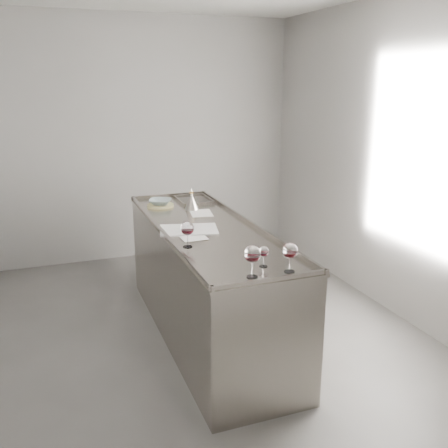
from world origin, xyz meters
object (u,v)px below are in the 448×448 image
object	(u,v)px
counter	(207,282)
ceramic_bowl	(160,202)
wine_glass_right	(290,251)
wine_glass_middle	(252,255)
wine_glass_small	(264,252)
wine_glass_left	(187,229)
wine_funnel	(192,203)
notebook	(189,230)

from	to	relation	value
counter	ceramic_bowl	bearing A→B (deg)	102.37
wine_glass_right	ceramic_bowl	xyz separation A→B (m)	(-0.36, 1.90, -0.09)
wine_glass_middle	wine_glass_right	xyz separation A→B (m)	(0.25, 0.00, -0.01)
wine_glass_right	wine_glass_small	world-z (taller)	wine_glass_right
wine_glass_right	wine_glass_middle	bearing A→B (deg)	-180.00
wine_glass_right	ceramic_bowl	world-z (taller)	wine_glass_right
wine_glass_left	wine_glass_small	bearing A→B (deg)	-57.94
wine_glass_middle	ceramic_bowl	size ratio (longest dim) A/B	0.96
wine_funnel	ceramic_bowl	bearing A→B (deg)	140.22
counter	notebook	distance (m)	0.50
wine_glass_left	counter	bearing A→B (deg)	55.74
wine_glass_left	wine_glass_middle	world-z (taller)	wine_glass_middle
counter	ceramic_bowl	distance (m)	0.98
wine_glass_small	ceramic_bowl	size ratio (longest dim) A/B	0.66
wine_glass_left	ceramic_bowl	xyz separation A→B (m)	(0.10, 1.22, -0.09)
notebook	wine_funnel	world-z (taller)	wine_funnel
wine_glass_middle	wine_glass_left	bearing A→B (deg)	106.58
counter	wine_funnel	xyz separation A→B (m)	(0.06, 0.62, 0.53)
wine_glass_small	ceramic_bowl	bearing A→B (deg)	97.84
wine_glass_left	wine_glass_middle	distance (m)	0.71
wine_glass_right	wine_glass_small	bearing A→B (deg)	129.62
wine_glass_left	notebook	world-z (taller)	wine_glass_left
counter	notebook	bearing A→B (deg)	-172.68
wine_glass_right	wine_glass_small	xyz separation A→B (m)	(-0.11, 0.14, -0.04)
wine_glass_small	wine_funnel	world-z (taller)	wine_funnel
wine_glass_middle	notebook	xyz separation A→B (m)	(-0.08, 1.06, -0.13)
wine_glass_small	wine_glass_left	bearing A→B (deg)	122.06
wine_glass_middle	notebook	size ratio (longest dim) A/B	0.39
notebook	ceramic_bowl	world-z (taller)	ceramic_bowl
wine_glass_left	notebook	xyz separation A→B (m)	(0.12, 0.38, -0.13)
wine_glass_left	wine_glass_small	xyz separation A→B (m)	(0.34, -0.54, -0.04)
counter	wine_glass_right	world-z (taller)	wine_glass_right
wine_glass_small	wine_funnel	size ratio (longest dim) A/B	0.66
wine_glass_right	notebook	xyz separation A→B (m)	(-0.33, 1.06, -0.13)
notebook	wine_glass_right	bearing A→B (deg)	-59.35
wine_glass_right	notebook	bearing A→B (deg)	107.24
counter	wine_glass_left	xyz separation A→B (m)	(-0.28, -0.40, 0.60)
notebook	wine_funnel	distance (m)	0.67
wine_funnel	wine_glass_left	bearing A→B (deg)	-108.40
notebook	wine_glass_small	bearing A→B (deg)	-63.41
wine_glass_small	wine_glass_middle	bearing A→B (deg)	-135.16
wine_glass_left	wine_funnel	size ratio (longest dim) A/B	0.91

